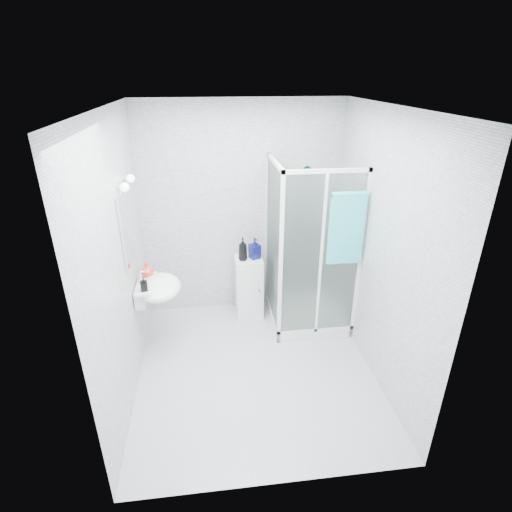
{
  "coord_description": "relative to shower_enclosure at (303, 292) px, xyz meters",
  "views": [
    {
      "loc": [
        -0.41,
        -3.28,
        2.86
      ],
      "look_at": [
        0.05,
        0.35,
        1.15
      ],
      "focal_mm": 28.0,
      "sensor_mm": 36.0,
      "label": 1
    }
  ],
  "objects": [
    {
      "name": "room",
      "position": [
        -0.67,
        -0.77,
        0.85
      ],
      "size": [
        2.4,
        2.6,
        2.6
      ],
      "color": "silver",
      "rests_on": "ground"
    },
    {
      "name": "shower_enclosure",
      "position": [
        0.0,
        0.0,
        0.0
      ],
      "size": [
        0.9,
        0.95,
        2.0
      ],
      "color": "white",
      "rests_on": "ground"
    },
    {
      "name": "wall_basin",
      "position": [
        -1.66,
        -0.32,
        0.35
      ],
      "size": [
        0.46,
        0.56,
        0.35
      ],
      "color": "white",
      "rests_on": "ground"
    },
    {
      "name": "mirror",
      "position": [
        -1.85,
        -0.32,
        1.05
      ],
      "size": [
        0.02,
        0.6,
        0.7
      ],
      "primitive_type": "cube",
      "color": "white",
      "rests_on": "room"
    },
    {
      "name": "vanity_lights",
      "position": [
        -1.8,
        -0.32,
        1.47
      ],
      "size": [
        0.1,
        0.4,
        0.08
      ],
      "color": "silver",
      "rests_on": "room"
    },
    {
      "name": "wall_hooks",
      "position": [
        -0.92,
        0.49,
        1.17
      ],
      "size": [
        0.23,
        0.06,
        0.03
      ],
      "color": "silver",
      "rests_on": "room"
    },
    {
      "name": "storage_cabinet",
      "position": [
        -0.62,
        0.28,
        -0.05
      ],
      "size": [
        0.33,
        0.36,
        0.79
      ],
      "rotation": [
        0.0,
        0.0,
        0.01
      ],
      "color": "white",
      "rests_on": "ground"
    },
    {
      "name": "hand_towel",
      "position": [
        0.31,
        -0.4,
        0.97
      ],
      "size": [
        0.36,
        0.05,
        0.77
      ],
      "color": "#33BAC3",
      "rests_on": "shower_enclosure"
    },
    {
      "name": "shampoo_bottle_a",
      "position": [
        -0.69,
        0.25,
        0.49
      ],
      "size": [
        0.11,
        0.11,
        0.28
      ],
      "primitive_type": "imported",
      "rotation": [
        0.0,
        0.0,
        0.03
      ],
      "color": "black",
      "rests_on": "storage_cabinet"
    },
    {
      "name": "shampoo_bottle_b",
      "position": [
        -0.55,
        0.29,
        0.47
      ],
      "size": [
        0.15,
        0.15,
        0.26
      ],
      "primitive_type": "imported",
      "rotation": [
        0.0,
        0.0,
        0.4
      ],
      "color": "#0E1159",
      "rests_on": "storage_cabinet"
    },
    {
      "name": "soap_dispenser_orange",
      "position": [
        -1.75,
        -0.17,
        0.5
      ],
      "size": [
        0.16,
        0.16,
        0.17
      ],
      "primitive_type": "imported",
      "rotation": [
        0.0,
        0.0,
        -0.27
      ],
      "color": "red",
      "rests_on": "wall_basin"
    },
    {
      "name": "soap_dispenser_black",
      "position": [
        -1.75,
        -0.47,
        0.49
      ],
      "size": [
        0.08,
        0.08,
        0.15
      ],
      "primitive_type": "imported",
      "rotation": [
        0.0,
        0.0,
        0.14
      ],
      "color": "black",
      "rests_on": "wall_basin"
    }
  ]
}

